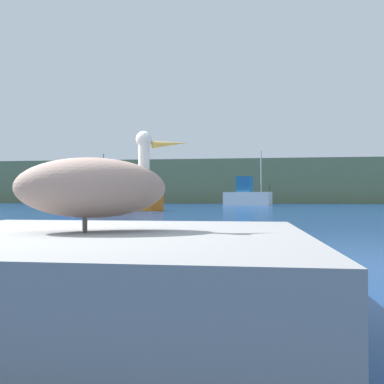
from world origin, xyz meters
The scene contains 7 objects.
ground_plane centered at (0.00, 0.00, 0.00)m, with size 260.00×260.00×0.00m, color navy.
hillside_backdrop centered at (0.00, 63.60, 3.22)m, with size 140.00×14.68×6.45m, color #6B7A51.
pier_dock centered at (0.71, -0.20, 0.31)m, with size 3.27×3.00×0.61m, color gray.
pelican centered at (0.72, -0.19, 0.96)m, with size 1.37×1.02×0.80m.
fishing_boat_orange centered at (-6.52, 24.02, 0.98)m, with size 5.59×3.19×3.88m.
fishing_boat_white centered at (2.01, 41.33, 1.05)m, with size 5.23×3.01×5.74m.
fishing_boat_blue centered at (-13.60, 37.56, 1.12)m, with size 6.86×2.23×4.02m.
Camera 1 is at (1.89, -3.31, 0.88)m, focal length 38.93 mm.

